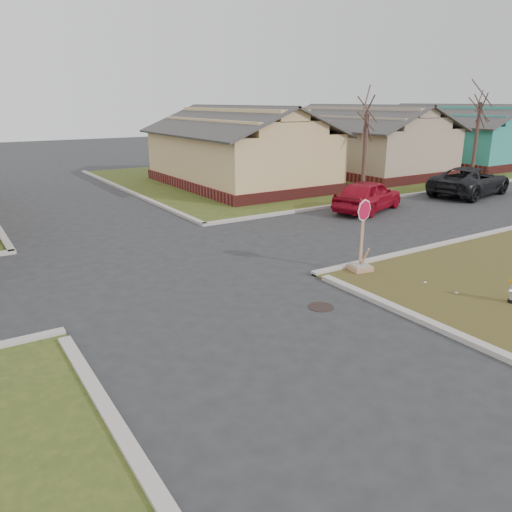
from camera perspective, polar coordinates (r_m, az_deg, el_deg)
ground at (r=11.77m, az=-2.49°, el=-7.33°), size 120.00×120.00×0.00m
verge_far_right at (r=38.92m, az=12.47°, el=9.76°), size 37.00×19.00×0.05m
curbs at (r=16.00m, az=-11.57°, el=-0.88°), size 80.00×40.00×0.12m
manhole at (r=12.56m, az=7.42°, el=-5.79°), size 0.64×0.64×0.01m
side_house_yellow at (r=30.11m, az=-1.96°, el=12.17°), size 7.60×11.60×4.70m
side_house_tan at (r=36.24m, az=12.09°, el=12.69°), size 7.60×11.60×4.70m
side_house_teal at (r=43.82m, az=21.72°, el=12.62°), size 7.60×11.60×4.70m
tree_mid_right at (r=27.58m, az=12.30°, el=11.23°), size 0.22×0.22×4.20m
tree_far_right at (r=35.46m, az=23.82°, el=11.93°), size 0.22×0.22×4.76m
stop_sign at (r=15.14m, az=11.89°, el=0.09°), size 0.61×0.60×2.16m
red_sedan at (r=23.69m, az=12.68°, el=6.79°), size 4.64×3.01×1.47m
dark_pickup at (r=29.45m, az=23.29°, el=7.86°), size 5.80×3.40×1.52m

